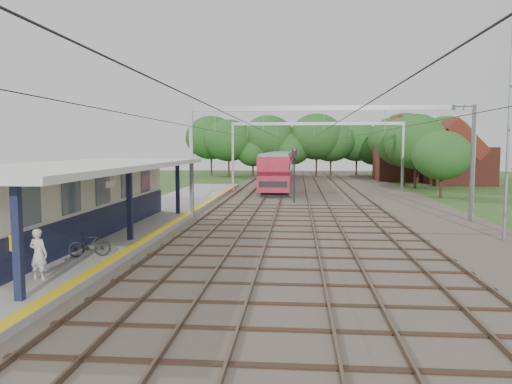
{
  "coord_description": "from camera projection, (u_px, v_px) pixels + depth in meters",
  "views": [
    {
      "loc": [
        1.62,
        -15.67,
        4.51
      ],
      "look_at": [
        -1.08,
        16.44,
        1.6
      ],
      "focal_mm": 35.0,
      "sensor_mm": 36.0,
      "label": 1
    }
  ],
  "objects": [
    {
      "name": "ground",
      "position": [
        247.0,
        287.0,
        16.09
      ],
      "size": [
        160.0,
        160.0,
        0.0
      ],
      "primitive_type": "plane",
      "color": "#2D4C1E",
      "rests_on": "ground"
    },
    {
      "name": "train",
      "position": [
        280.0,
        167.0,
        60.96
      ],
      "size": [
        2.9,
        36.12,
        3.81
      ],
      "color": "black",
      "rests_on": "ballast_bed"
    },
    {
      "name": "bicycle",
      "position": [
        89.0,
        245.0,
        18.93
      ],
      "size": [
        1.61,
        0.94,
        0.93
      ],
      "primitive_type": "imported",
      "rotation": [
        0.0,
        0.0,
        1.92
      ],
      "color": "black",
      "rests_on": "platform"
    },
    {
      "name": "signal_post",
      "position": [
        294.0,
        168.0,
        39.5
      ],
      "size": [
        0.34,
        0.3,
        4.44
      ],
      "rotation": [
        0.0,
        0.0,
        -0.28
      ],
      "color": "black",
      "rests_on": "ground"
    },
    {
      "name": "platform",
      "position": [
        149.0,
        218.0,
        30.6
      ],
      "size": [
        5.0,
        52.0,
        0.35
      ],
      "primitive_type": "cube",
      "color": "gray",
      "rests_on": "ground"
    },
    {
      "name": "person",
      "position": [
        38.0,
        254.0,
        15.64
      ],
      "size": [
        0.65,
        0.48,
        1.63
      ],
      "primitive_type": "imported",
      "rotation": [
        0.0,
        0.0,
        2.98
      ],
      "color": "beige",
      "rests_on": "platform"
    },
    {
      "name": "yellow_stripe",
      "position": [
        185.0,
        215.0,
        30.39
      ],
      "size": [
        0.45,
        52.0,
        0.01
      ],
      "primitive_type": "cube",
      "color": "yellow",
      "rests_on": "platform"
    },
    {
      "name": "tree_band",
      "position": [
        313.0,
        144.0,
        72.02
      ],
      "size": [
        31.72,
        30.88,
        8.82
      ],
      "color": "#382619",
      "rests_on": "ground"
    },
    {
      "name": "house_near",
      "position": [
        460.0,
        160.0,
        59.73
      ],
      "size": [
        7.0,
        6.12,
        7.89
      ],
      "color": "brown",
      "rests_on": "ground"
    },
    {
      "name": "house_far",
      "position": [
        407.0,
        157.0,
        66.08
      ],
      "size": [
        8.0,
        6.12,
        8.66
      ],
      "color": "brown",
      "rests_on": "ground"
    },
    {
      "name": "rail_tracks",
      "position": [
        296.0,
        194.0,
        45.73
      ],
      "size": [
        11.8,
        88.0,
        0.15
      ],
      "color": "brown",
      "rests_on": "ballast_bed"
    },
    {
      "name": "ballast_bed",
      "position": [
        324.0,
        196.0,
        45.53
      ],
      "size": [
        18.0,
        90.0,
        0.1
      ],
      "primitive_type": "cube",
      "color": "#473D33",
      "rests_on": "ground"
    },
    {
      "name": "catenary_system",
      "position": [
        320.0,
        135.0,
        40.41
      ],
      "size": [
        17.22,
        88.0,
        7.0
      ],
      "color": "gray",
      "rests_on": "ground"
    },
    {
      "name": "station_building",
      "position": [
        75.0,
        199.0,
        23.59
      ],
      "size": [
        3.41,
        18.0,
        3.4
      ],
      "color": "beige",
      "rests_on": "platform"
    },
    {
      "name": "canopy",
      "position": [
        88.0,
        166.0,
        22.36
      ],
      "size": [
        6.4,
        20.0,
        3.44
      ],
      "color": "#101634",
      "rests_on": "platform"
    }
  ]
}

